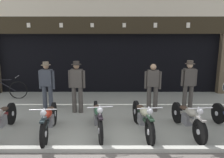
# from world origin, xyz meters

# --- Properties ---
(shop_facade) EXTENTS (10.84, 4.42, 6.88)m
(shop_facade) POSITION_xyz_m (0.00, 6.97, 1.81)
(shop_facade) COLOR black
(shop_facade) RESTS_ON ground
(motorcycle_far_left) EXTENTS (0.62, 2.04, 0.92)m
(motorcycle_far_left) POSITION_xyz_m (-2.77, 0.93, 0.42)
(motorcycle_far_left) COLOR black
(motorcycle_far_left) RESTS_ON ground
(motorcycle_left) EXTENTS (0.62, 2.01, 0.93)m
(motorcycle_left) POSITION_xyz_m (-1.49, 0.91, 0.43)
(motorcycle_left) COLOR black
(motorcycle_left) RESTS_ON ground
(motorcycle_center_left) EXTENTS (0.62, 1.98, 0.94)m
(motorcycle_center_left) POSITION_xyz_m (-0.23, 1.06, 0.43)
(motorcycle_center_left) COLOR black
(motorcycle_center_left) RESTS_ON ground
(motorcycle_center) EXTENTS (0.62, 2.08, 0.92)m
(motorcycle_center) POSITION_xyz_m (0.97, 1.06, 0.43)
(motorcycle_center) COLOR black
(motorcycle_center) RESTS_ON ground
(motorcycle_center_right) EXTENTS (0.62, 1.95, 0.91)m
(motorcycle_center_right) POSITION_xyz_m (2.18, 1.07, 0.42)
(motorcycle_center_right) COLOR black
(motorcycle_center_right) RESTS_ON ground
(salesman_left) EXTENTS (0.56, 0.32, 1.68)m
(salesman_left) POSITION_xyz_m (-2.11, 2.98, 0.93)
(salesman_left) COLOR #3D424C
(salesman_left) RESTS_ON ground
(shopkeeper_center) EXTENTS (0.56, 0.33, 1.75)m
(shopkeeper_center) POSITION_xyz_m (-1.01, 2.63, 0.97)
(shopkeeper_center) COLOR #47423D
(shopkeeper_center) RESTS_ON ground
(salesman_right) EXTENTS (0.56, 0.27, 1.64)m
(salesman_right) POSITION_xyz_m (1.52, 2.75, 0.91)
(salesman_right) COLOR #47423D
(salesman_right) RESTS_ON ground
(assistant_far_right) EXTENTS (0.56, 0.34, 1.73)m
(assistant_far_right) POSITION_xyz_m (2.81, 2.99, 0.96)
(assistant_far_right) COLOR #47423D
(assistant_far_right) RESTS_ON ground
(advert_board_near) EXTENTS (0.73, 0.03, 1.12)m
(advert_board_near) POSITION_xyz_m (-1.94, 5.40, 1.77)
(advert_board_near) COLOR silver
(advert_board_far) EXTENTS (0.69, 0.03, 0.89)m
(advert_board_far) POSITION_xyz_m (-3.01, 5.40, 1.82)
(advert_board_far) COLOR beige
(leaning_bicycle) EXTENTS (1.78, 0.50, 0.96)m
(leaning_bicycle) POSITION_xyz_m (-4.21, 4.22, 0.39)
(leaning_bicycle) COLOR black
(leaning_bicycle) RESTS_ON ground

